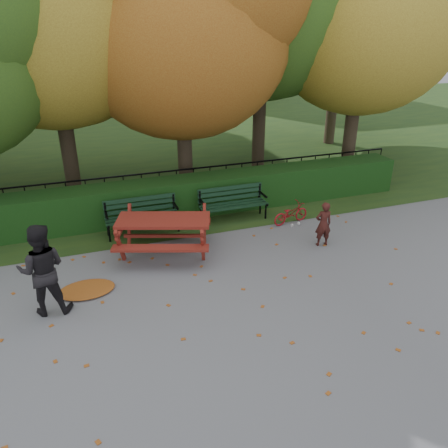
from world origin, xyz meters
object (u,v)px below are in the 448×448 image
object	(u,v)px
child	(323,224)
tree_c	(194,22)
picnic_table	(164,227)
bench_left	(142,213)
bicycle	(291,213)
adult	(42,270)
tree_e	(379,13)
bench_right	(232,201)
tree_g	(353,7)

from	to	relation	value
child	tree_c	bearing A→B (deg)	-60.65
picnic_table	bench_left	bearing A→B (deg)	121.08
tree_c	bicycle	world-z (taller)	tree_c
tree_c	child	distance (m)	6.37
bench_left	adult	bearing A→B (deg)	-128.66
tree_e	bench_left	size ratio (longest dim) A/B	4.53
bench_left	bench_right	bearing A→B (deg)	0.00
tree_e	child	bearing A→B (deg)	-133.36
picnic_table	child	size ratio (longest dim) A/B	2.27
tree_c	bicycle	bearing A→B (deg)	-61.93
tree_e	adult	size ratio (longest dim) A/B	4.74
child	bicycle	size ratio (longest dim) A/B	1.03
tree_g	picnic_table	world-z (taller)	tree_g
child	bicycle	distance (m)	1.40
adult	bicycle	world-z (taller)	adult
adult	bench_left	bearing A→B (deg)	-121.52
child	bicycle	world-z (taller)	child
tree_e	bicycle	world-z (taller)	tree_e
tree_e	tree_g	world-z (taller)	tree_g
bench_right	tree_e	bearing A→B (deg)	20.87
tree_g	picnic_table	distance (m)	12.81
tree_c	bicycle	xyz separation A→B (m)	(1.61, -3.02, -4.55)
bench_right	bicycle	size ratio (longest dim) A/B	1.71
bench_left	bench_right	xyz separation A→B (m)	(2.40, 0.00, 0.00)
picnic_table	adult	size ratio (longest dim) A/B	1.43
tree_e	child	size ratio (longest dim) A/B	7.51
bench_right	picnic_table	size ratio (longest dim) A/B	0.73
bench_left	adult	xyz separation A→B (m)	(-2.20, -2.74, 0.34)
bench_left	bench_right	size ratio (longest dim) A/B	1.00
picnic_table	bicycle	size ratio (longest dim) A/B	2.33
bench_left	bicycle	bearing A→B (deg)	-11.45
tree_c	picnic_table	distance (m)	5.78
bicycle	bench_left	bearing A→B (deg)	67.21
tree_c	bench_right	xyz separation A→B (m)	(0.27, -2.26, -4.30)
adult	child	bearing A→B (deg)	-167.04
tree_c	picnic_table	size ratio (longest dim) A/B	3.25
tree_c	bench_left	world-z (taller)	tree_c
adult	bicycle	bearing A→B (deg)	-154.37
bicycle	child	bearing A→B (deg)	173.54
tree_e	tree_g	size ratio (longest dim) A/B	0.95
tree_e	bicycle	size ratio (longest dim) A/B	7.73
bench_right	child	size ratio (longest dim) A/B	1.66
bicycle	tree_e	bearing A→B (deg)	-66.61
tree_g	bench_left	size ratio (longest dim) A/B	4.75
picnic_table	tree_e	bearing A→B (deg)	43.40
tree_c	tree_g	bearing A→B (deg)	26.87
bench_right	adult	distance (m)	5.36
tree_g	tree_e	bearing A→B (deg)	-114.40
tree_e	bench_right	size ratio (longest dim) A/B	4.53
tree_c	picnic_table	world-z (taller)	tree_c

